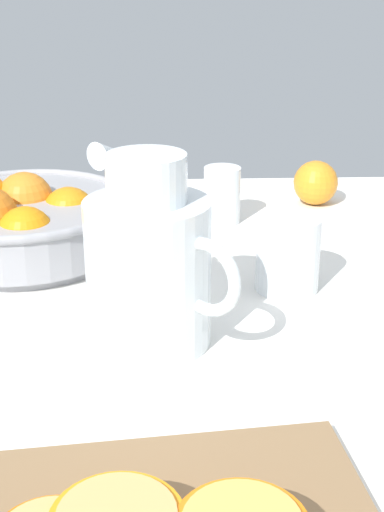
# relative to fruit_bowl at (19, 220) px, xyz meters

# --- Properties ---
(ground_plane) EXTENTS (1.33, 1.05, 0.03)m
(ground_plane) POSITION_rel_fruit_bowl_xyz_m (0.21, -0.19, -0.06)
(ground_plane) COLOR white
(fruit_bowl) EXTENTS (0.29, 0.29, 0.11)m
(fruit_bowl) POSITION_rel_fruit_bowl_xyz_m (0.00, 0.00, 0.00)
(fruit_bowl) COLOR #99999E
(fruit_bowl) RESTS_ON ground_plane
(juice_pitcher) EXTENTS (0.15, 0.14, 0.20)m
(juice_pitcher) POSITION_rel_fruit_bowl_xyz_m (0.17, -0.24, 0.03)
(juice_pitcher) COLOR white
(juice_pitcher) RESTS_ON ground_plane
(juice_glass) EXTENTS (0.07, 0.07, 0.09)m
(juice_glass) POSITION_rel_fruit_bowl_xyz_m (0.33, -0.12, -0.01)
(juice_glass) COLOR white
(juice_glass) RESTS_ON ground_plane
(second_glass) EXTENTS (0.05, 0.05, 0.08)m
(second_glass) POSITION_rel_fruit_bowl_xyz_m (0.27, 0.11, -0.01)
(second_glass) COLOR white
(second_glass) RESTS_ON ground_plane
(loose_orange_1) EXTENTS (0.07, 0.07, 0.07)m
(loose_orange_1) POSITION_rel_fruit_bowl_xyz_m (0.43, 0.19, -0.01)
(loose_orange_1) COLOR orange
(loose_orange_1) RESTS_ON ground_plane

